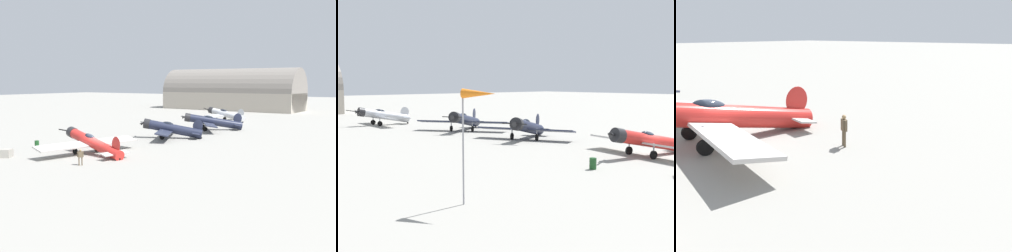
% 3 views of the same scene
% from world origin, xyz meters
% --- Properties ---
extents(ground_plane, '(400.00, 400.00, 0.00)m').
position_xyz_m(ground_plane, '(0.00, 0.00, 0.00)').
color(ground_plane, gray).
extents(airplane_foreground, '(13.57, 11.76, 3.12)m').
position_xyz_m(airplane_foreground, '(-0.12, -0.55, 1.41)').
color(airplane_foreground, red).
rests_on(airplane_foreground, ground_plane).
extents(airplane_mid_apron, '(11.72, 9.55, 3.02)m').
position_xyz_m(airplane_mid_apron, '(-16.95, -0.45, 1.49)').
color(airplane_mid_apron, '#1E2338').
rests_on(airplane_mid_apron, ground_plane).
extents(airplane_far_line, '(12.11, 10.27, 3.07)m').
position_xyz_m(airplane_far_line, '(-29.93, -0.38, 1.54)').
color(airplane_far_line, '#1E2338').
rests_on(airplane_far_line, ground_plane).
extents(airplane_outer_stand, '(11.73, 10.48, 3.03)m').
position_xyz_m(airplane_outer_stand, '(-45.63, -5.42, 1.61)').
color(airplane_outer_stand, '#B7BABF').
rests_on(airplane_outer_stand, ground_plane).
extents(ground_crew_mechanic, '(0.56, 0.45, 1.69)m').
position_xyz_m(ground_crew_mechanic, '(5.40, 3.18, 1.02)').
color(ground_crew_mechanic, brown).
rests_on(ground_crew_mechanic, ground_plane).
extents(equipment_crate, '(1.70, 1.61, 0.94)m').
position_xyz_m(equipment_crate, '(6.76, -7.22, 0.47)').
color(equipment_crate, '#9E998E').
rests_on(equipment_crate, ground_plane).
extents(fuel_drum, '(0.60, 0.60, 0.94)m').
position_xyz_m(fuel_drum, '(0.28, -10.00, 0.47)').
color(fuel_drum, '#19471E').
rests_on(fuel_drum, ground_plane).
extents(distant_hangar, '(15.03, 41.76, 14.40)m').
position_xyz_m(distant_hangar, '(-81.65, -20.68, 4.54)').
color(distant_hangar, '#ADA393').
rests_on(distant_hangar, ground_plane).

